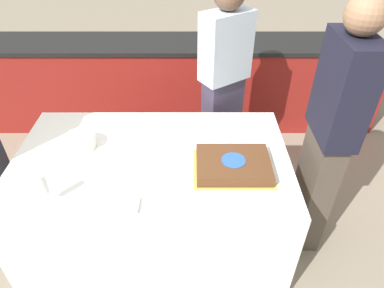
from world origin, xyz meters
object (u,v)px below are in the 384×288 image
(person_cutting_cake, at_px, (224,86))
(person_seated_right, at_px, (330,138))
(wine_glass, at_px, (44,185))
(plate_stack, at_px, (81,141))
(cake, at_px, (234,165))

(person_cutting_cake, relative_size, person_seated_right, 0.95)
(wine_glass, distance_m, person_seated_right, 1.68)
(person_cutting_cake, bearing_deg, plate_stack, -1.42)
(wine_glass, bearing_deg, person_cutting_cake, 47.60)
(cake, bearing_deg, wine_glass, -165.29)
(cake, height_order, plate_stack, plate_stack)
(person_cutting_cake, xyz_separation_m, person_seated_right, (0.59, -0.75, 0.04))
(plate_stack, xyz_separation_m, person_seated_right, (1.59, -0.10, 0.11))
(plate_stack, relative_size, wine_glass, 1.01)
(plate_stack, xyz_separation_m, person_cutting_cake, (0.99, 0.65, 0.07))
(plate_stack, relative_size, person_cutting_cake, 0.12)
(wine_glass, xyz_separation_m, person_seated_right, (1.64, 0.39, 0.02))
(plate_stack, height_order, person_cutting_cake, person_cutting_cake)
(cake, bearing_deg, plate_stack, 167.45)
(person_seated_right, bearing_deg, person_cutting_cake, -141.46)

